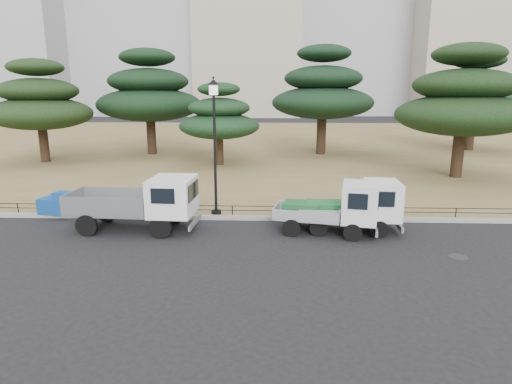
{
  "coord_description": "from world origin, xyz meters",
  "views": [
    {
      "loc": [
        0.66,
        -14.06,
        5.03
      ],
      "look_at": [
        0.0,
        2.0,
        1.3
      ],
      "focal_mm": 30.0,
      "sensor_mm": 36.0,
      "label": 1
    }
  ],
  "objects_px": {
    "tarp_pile": "(59,204)",
    "truck_kei_front": "(334,208)",
    "truck_kei_rear": "(357,206)",
    "truck_large": "(140,201)",
    "street_lamp": "(214,125)"
  },
  "relations": [
    {
      "from": "tarp_pile",
      "to": "truck_kei_rear",
      "type": "bearing_deg",
      "value": -7.25
    },
    {
      "from": "truck_kei_front",
      "to": "street_lamp",
      "type": "distance_m",
      "value": 5.7
    },
    {
      "from": "truck_kei_front",
      "to": "truck_large",
      "type": "bearing_deg",
      "value": -169.62
    },
    {
      "from": "truck_kei_front",
      "to": "truck_kei_rear",
      "type": "distance_m",
      "value": 0.93
    },
    {
      "from": "truck_kei_rear",
      "to": "truck_kei_front",
      "type": "bearing_deg",
      "value": -158.32
    },
    {
      "from": "truck_kei_front",
      "to": "truck_kei_rear",
      "type": "xyz_separation_m",
      "value": [
        0.88,
        0.3,
        -0.01
      ]
    },
    {
      "from": "tarp_pile",
      "to": "truck_kei_front",
      "type": "bearing_deg",
      "value": -9.33
    },
    {
      "from": "truck_large",
      "to": "street_lamp",
      "type": "height_order",
      "value": "street_lamp"
    },
    {
      "from": "truck_large",
      "to": "truck_kei_front",
      "type": "distance_m",
      "value": 7.13
    },
    {
      "from": "truck_kei_rear",
      "to": "street_lamp",
      "type": "height_order",
      "value": "street_lamp"
    },
    {
      "from": "street_lamp",
      "to": "tarp_pile",
      "type": "distance_m",
      "value": 7.34
    },
    {
      "from": "truck_large",
      "to": "truck_kei_rear",
      "type": "relative_size",
      "value": 1.28
    },
    {
      "from": "truck_kei_rear",
      "to": "street_lamp",
      "type": "xyz_separation_m",
      "value": [
        -5.44,
        1.6,
        2.86
      ]
    },
    {
      "from": "truck_large",
      "to": "tarp_pile",
      "type": "xyz_separation_m",
      "value": [
        -3.99,
        1.73,
        -0.61
      ]
    },
    {
      "from": "truck_kei_rear",
      "to": "truck_large",
      "type": "bearing_deg",
      "value": -175.75
    }
  ]
}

